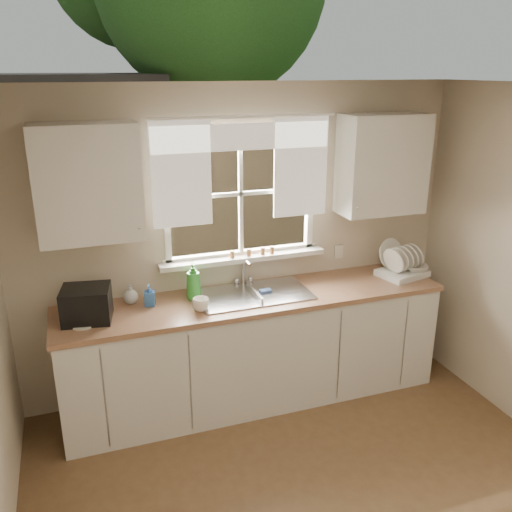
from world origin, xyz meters
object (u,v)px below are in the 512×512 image
object	(u,v)px
soap_bottle_a	(193,281)
cup	(201,304)
dish_rack	(402,266)
black_appliance	(87,304)

from	to	relation	value
soap_bottle_a	cup	xyz separation A→B (m)	(0.00, -0.22, -0.10)
dish_rack	cup	size ratio (longest dim) A/B	3.58
black_appliance	soap_bottle_a	bearing A→B (deg)	17.29
cup	black_appliance	xyz separation A→B (m)	(-0.79, 0.11, 0.07)
dish_rack	black_appliance	distance (m)	2.57
cup	black_appliance	distance (m)	0.80
dish_rack	cup	xyz separation A→B (m)	(-1.79, -0.12, -0.04)
dish_rack	soap_bottle_a	world-z (taller)	soap_bottle_a
cup	black_appliance	size ratio (longest dim) A/B	0.38
black_appliance	cup	bearing A→B (deg)	1.47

